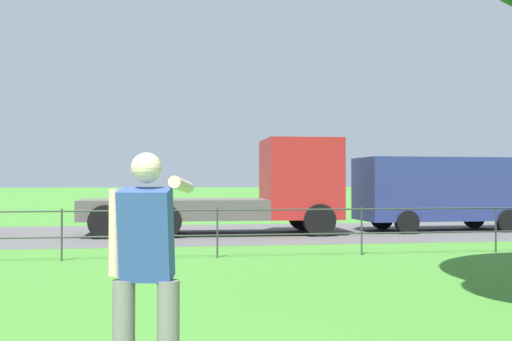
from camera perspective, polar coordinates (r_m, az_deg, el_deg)
street_strip at (r=18.57m, az=-14.60°, el=-5.64°), size 80.00×7.31×0.01m
park_fence at (r=12.71m, az=-17.13°, el=-4.84°), size 29.98×0.04×1.00m
person_thrower at (r=4.61m, az=-9.86°, el=-8.33°), size 0.64×0.77×1.74m
flatbed_truck_far_right at (r=18.27m, az=-0.53°, el=-1.94°), size 7.35×2.56×2.75m
panel_van_right at (r=20.25m, az=16.26°, el=-1.65°), size 5.07×2.24×2.24m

